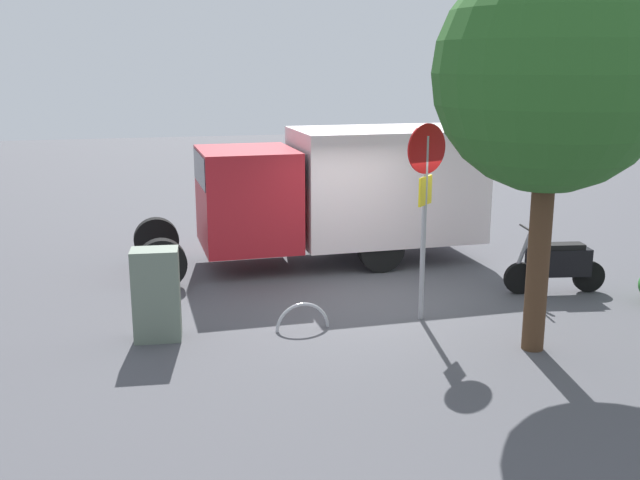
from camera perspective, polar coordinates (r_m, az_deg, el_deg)
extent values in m
plane|color=#4A4A4F|center=(12.54, 3.82, -4.89)|extent=(60.00, 60.00, 0.00)
cylinder|color=black|center=(16.06, 2.47, 0.91)|extent=(0.91, 0.27, 0.90)
cylinder|color=black|center=(14.31, 4.74, -0.69)|extent=(0.91, 0.27, 0.90)
cylinder|color=black|center=(15.36, -12.52, 0.02)|extent=(0.91, 0.27, 0.90)
cylinder|color=black|center=(13.52, -12.13, -1.80)|extent=(0.91, 0.27, 0.90)
cube|color=silver|center=(15.09, 5.04, 4.36)|extent=(3.71, 2.28, 2.22)
cube|color=#AA1B25|center=(14.41, -5.63, 3.26)|extent=(1.85, 2.14, 1.90)
cube|color=black|center=(14.32, -5.69, 5.62)|extent=(1.86, 1.98, 0.60)
cylinder|color=black|center=(13.40, 15.18, -2.87)|extent=(0.57, 0.18, 0.56)
cylinder|color=black|center=(13.88, 20.03, -2.66)|extent=(0.57, 0.18, 0.56)
cube|color=black|center=(13.57, 17.93, -1.62)|extent=(1.14, 0.48, 0.48)
cube|color=black|center=(13.55, 18.40, -0.51)|extent=(0.68, 0.37, 0.12)
cylinder|color=slate|center=(13.28, 15.52, -0.58)|extent=(0.29, 0.11, 0.69)
cylinder|color=black|center=(13.20, 15.62, 0.89)|extent=(0.12, 0.55, 0.04)
cylinder|color=#9E9EA3|center=(11.49, 8.00, 0.78)|extent=(0.08, 0.08, 2.89)
cylinder|color=red|center=(11.26, 8.24, 7.00)|extent=(0.71, 0.32, 0.76)
cube|color=yellow|center=(11.35, 8.14, 3.79)|extent=(0.33, 0.33, 0.44)
cylinder|color=#47301E|center=(10.60, 16.53, -1.19)|extent=(0.31, 0.31, 2.72)
sphere|color=#285C22|center=(10.28, 17.46, 12.18)|extent=(3.14, 3.14, 3.14)
cube|color=slate|center=(10.99, -12.52, -4.14)|extent=(0.71, 0.52, 1.36)
torus|color=#B7B7BC|center=(11.33, -1.35, -6.90)|extent=(0.85, 0.10, 0.85)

